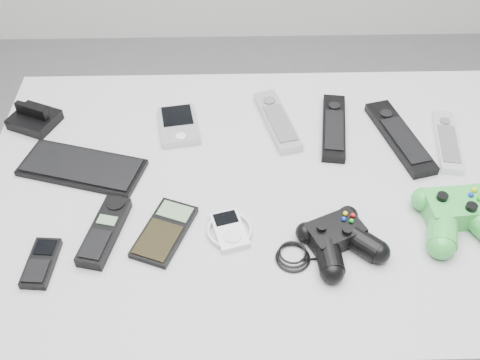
{
  "coord_description": "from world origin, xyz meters",
  "views": [
    {
      "loc": [
        -0.18,
        -0.87,
        1.6
      ],
      "look_at": [
        -0.17,
        -0.1,
        0.81
      ],
      "focal_mm": 42.0,
      "sensor_mm": 36.0,
      "label": 1
    }
  ],
  "objects_px": {
    "desk": "(273,207)",
    "mobile_phone": "(41,263)",
    "remote_black_b": "(400,137)",
    "remote_silver_a": "(277,120)",
    "remote_black_a": "(334,127)",
    "mp3_player": "(229,230)",
    "pda": "(179,125)",
    "remote_silver_b": "(447,141)",
    "cordless_handset": "(104,231)",
    "pda_keyboard": "(82,167)",
    "controller_black": "(339,238)",
    "calculator": "(164,231)",
    "controller_green": "(460,214)"
  },
  "relations": [
    {
      "from": "desk",
      "to": "mobile_phone",
      "type": "relative_size",
      "value": 11.59
    },
    {
      "from": "remote_black_b",
      "to": "remote_silver_a",
      "type": "bearing_deg",
      "value": 152.16
    },
    {
      "from": "remote_black_a",
      "to": "remote_black_b",
      "type": "height_order",
      "value": "remote_black_b"
    },
    {
      "from": "remote_black_a",
      "to": "mp3_player",
      "type": "distance_m",
      "value": 0.37
    },
    {
      "from": "pda",
      "to": "remote_black_a",
      "type": "distance_m",
      "value": 0.34
    },
    {
      "from": "remote_black_b",
      "to": "remote_silver_b",
      "type": "bearing_deg",
      "value": -22.13
    },
    {
      "from": "desk",
      "to": "remote_silver_b",
      "type": "height_order",
      "value": "remote_silver_b"
    },
    {
      "from": "remote_black_b",
      "to": "cordless_handset",
      "type": "distance_m",
      "value": 0.65
    },
    {
      "from": "pda_keyboard",
      "to": "pda",
      "type": "distance_m",
      "value": 0.23
    },
    {
      "from": "pda_keyboard",
      "to": "pda",
      "type": "relative_size",
      "value": 1.96
    },
    {
      "from": "cordless_handset",
      "to": "mp3_player",
      "type": "bearing_deg",
      "value": 13.6
    },
    {
      "from": "pda",
      "to": "controller_black",
      "type": "distance_m",
      "value": 0.45
    },
    {
      "from": "remote_silver_b",
      "to": "controller_black",
      "type": "relative_size",
      "value": 0.81
    },
    {
      "from": "pda_keyboard",
      "to": "controller_black",
      "type": "xyz_separation_m",
      "value": [
        0.49,
        -0.21,
        0.02
      ]
    },
    {
      "from": "calculator",
      "to": "controller_green",
      "type": "bearing_deg",
      "value": 23.07
    },
    {
      "from": "calculator",
      "to": "controller_black",
      "type": "xyz_separation_m",
      "value": [
        0.31,
        -0.04,
        0.02
      ]
    },
    {
      "from": "pda",
      "to": "controller_black",
      "type": "relative_size",
      "value": 0.54
    },
    {
      "from": "pda",
      "to": "remote_silver_b",
      "type": "bearing_deg",
      "value": -15.79
    },
    {
      "from": "remote_silver_a",
      "to": "pda",
      "type": "bearing_deg",
      "value": 168.74
    },
    {
      "from": "remote_silver_a",
      "to": "remote_black_b",
      "type": "xyz_separation_m",
      "value": [
        0.26,
        -0.06,
        0.0
      ]
    },
    {
      "from": "desk",
      "to": "remote_silver_a",
      "type": "relative_size",
      "value": 5.83
    },
    {
      "from": "pda_keyboard",
      "to": "remote_silver_a",
      "type": "distance_m",
      "value": 0.43
    },
    {
      "from": "cordless_handset",
      "to": "pda_keyboard",
      "type": "bearing_deg",
      "value": 125.87
    },
    {
      "from": "remote_black_a",
      "to": "mobile_phone",
      "type": "height_order",
      "value": "remote_black_a"
    },
    {
      "from": "pda_keyboard",
      "to": "remote_silver_a",
      "type": "relative_size",
      "value": 1.23
    },
    {
      "from": "mobile_phone",
      "to": "mp3_player",
      "type": "bearing_deg",
      "value": 16.07
    },
    {
      "from": "remote_black_b",
      "to": "calculator",
      "type": "distance_m",
      "value": 0.55
    },
    {
      "from": "pda",
      "to": "remote_silver_b",
      "type": "xyz_separation_m",
      "value": [
        0.58,
        -0.06,
        -0.0
      ]
    },
    {
      "from": "mp3_player",
      "to": "controller_black",
      "type": "xyz_separation_m",
      "value": [
        0.19,
        -0.04,
        0.02
      ]
    },
    {
      "from": "desk",
      "to": "controller_green",
      "type": "relative_size",
      "value": 6.87
    },
    {
      "from": "pda",
      "to": "controller_green",
      "type": "relative_size",
      "value": 0.74
    },
    {
      "from": "pda_keyboard",
      "to": "pda",
      "type": "height_order",
      "value": "pda"
    },
    {
      "from": "remote_silver_a",
      "to": "remote_black_b",
      "type": "height_order",
      "value": "same"
    },
    {
      "from": "pda",
      "to": "controller_black",
      "type": "height_order",
      "value": "controller_black"
    },
    {
      "from": "mobile_phone",
      "to": "controller_green",
      "type": "relative_size",
      "value": 0.59
    },
    {
      "from": "remote_silver_b",
      "to": "mobile_phone",
      "type": "relative_size",
      "value": 1.85
    },
    {
      "from": "pda_keyboard",
      "to": "calculator",
      "type": "bearing_deg",
      "value": -27.35
    },
    {
      "from": "controller_black",
      "to": "remote_black_a",
      "type": "bearing_deg",
      "value": 58.78
    },
    {
      "from": "calculator",
      "to": "controller_green",
      "type": "xyz_separation_m",
      "value": [
        0.54,
        0.01,
        0.02
      ]
    },
    {
      "from": "pda_keyboard",
      "to": "remote_silver_a",
      "type": "bearing_deg",
      "value": 34.74
    },
    {
      "from": "mp3_player",
      "to": "controller_green",
      "type": "height_order",
      "value": "controller_green"
    },
    {
      "from": "remote_silver_a",
      "to": "desk",
      "type": "bearing_deg",
      "value": -109.54
    },
    {
      "from": "pda",
      "to": "calculator",
      "type": "relative_size",
      "value": 0.88
    },
    {
      "from": "calculator",
      "to": "remote_black_a",
      "type": "bearing_deg",
      "value": 60.7
    },
    {
      "from": "mobile_phone",
      "to": "remote_black_a",
      "type": "bearing_deg",
      "value": 36.63
    },
    {
      "from": "calculator",
      "to": "pda_keyboard",
      "type": "bearing_deg",
      "value": 158.05
    },
    {
      "from": "pda_keyboard",
      "to": "mp3_player",
      "type": "distance_m",
      "value": 0.35
    },
    {
      "from": "pda",
      "to": "controller_green",
      "type": "height_order",
      "value": "controller_green"
    },
    {
      "from": "pda",
      "to": "controller_green",
      "type": "bearing_deg",
      "value": -37.59
    },
    {
      "from": "pda_keyboard",
      "to": "controller_black",
      "type": "distance_m",
      "value": 0.54
    }
  ]
}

